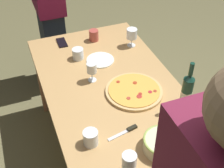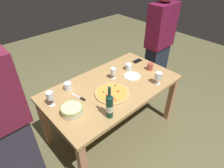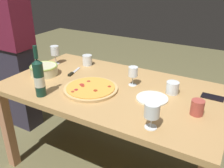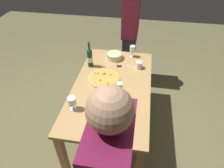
# 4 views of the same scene
# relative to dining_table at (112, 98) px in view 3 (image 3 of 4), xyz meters

# --- Properties ---
(ground_plane) EXTENTS (8.00, 8.00, 0.00)m
(ground_plane) POSITION_rel_dining_table_xyz_m (0.00, 0.00, -0.66)
(ground_plane) COLOR brown
(dining_table) EXTENTS (1.60, 0.90, 0.75)m
(dining_table) POSITION_rel_dining_table_xyz_m (0.00, 0.00, 0.00)
(dining_table) COLOR tan
(dining_table) RESTS_ON ground
(pizza) EXTENTS (0.38, 0.38, 0.03)m
(pizza) POSITION_rel_dining_table_xyz_m (-0.11, -0.12, 0.10)
(pizza) COLOR tan
(pizza) RESTS_ON dining_table
(serving_bowl) EXTENTS (0.22, 0.22, 0.08)m
(serving_bowl) POSITION_rel_dining_table_xyz_m (-0.59, -0.07, 0.14)
(serving_bowl) COLOR beige
(serving_bowl) RESTS_ON dining_table
(wine_bottle) EXTENTS (0.07, 0.07, 0.35)m
(wine_bottle) POSITION_rel_dining_table_xyz_m (-0.35, -0.35, 0.23)
(wine_bottle) COLOR #14392C
(wine_bottle) RESTS_ON dining_table
(wine_glass_near_pizza) EXTENTS (0.07, 0.07, 0.14)m
(wine_glass_near_pizza) POSITION_rel_dining_table_xyz_m (0.12, 0.10, 0.20)
(wine_glass_near_pizza) COLOR white
(wine_glass_near_pizza) RESTS_ON dining_table
(wine_glass_by_bottle) EXTENTS (0.08, 0.08, 0.15)m
(wine_glass_by_bottle) POSITION_rel_dining_table_xyz_m (0.43, -0.33, 0.20)
(wine_glass_by_bottle) COLOR white
(wine_glass_by_bottle) RESTS_ON dining_table
(wine_glass_far_left) EXTENTS (0.07, 0.07, 0.17)m
(wine_glass_far_left) POSITION_rel_dining_table_xyz_m (-0.68, 0.17, 0.21)
(wine_glass_far_left) COLOR white
(wine_glass_far_left) RESTS_ON dining_table
(cup_amber) EXTENTS (0.08, 0.08, 0.09)m
(cup_amber) POSITION_rel_dining_table_xyz_m (0.62, -0.07, 0.14)
(cup_amber) COLOR #AF483E
(cup_amber) RESTS_ON dining_table
(cup_ceramic) EXTENTS (0.09, 0.09, 0.08)m
(cup_ceramic) POSITION_rel_dining_table_xyz_m (0.41, 0.12, 0.13)
(cup_ceramic) COLOR white
(cup_ceramic) RESTS_ON dining_table
(cup_spare) EXTENTS (0.09, 0.09, 0.09)m
(cup_spare) POSITION_rel_dining_table_xyz_m (-0.42, 0.29, 0.14)
(cup_spare) COLOR white
(cup_spare) RESTS_ON dining_table
(side_plate) EXTENTS (0.21, 0.21, 0.01)m
(side_plate) POSITION_rel_dining_table_xyz_m (0.32, -0.03, 0.10)
(side_plate) COLOR white
(side_plate) RESTS_ON dining_table
(cell_phone) EXTENTS (0.14, 0.07, 0.01)m
(cell_phone) POSITION_rel_dining_table_xyz_m (0.67, 0.19, 0.10)
(cell_phone) COLOR black
(cell_phone) RESTS_ON dining_table
(pizza_knife) EXTENTS (0.06, 0.20, 0.02)m
(pizza_knife) POSITION_rel_dining_table_xyz_m (-0.41, 0.07, 0.10)
(pizza_knife) COLOR silver
(pizza_knife) RESTS_ON dining_table
(person_guest_left) EXTENTS (0.40, 0.24, 1.74)m
(person_guest_left) POSITION_rel_dining_table_xyz_m (-1.15, 0.09, 0.24)
(person_guest_left) COLOR #302C3D
(person_guest_left) RESTS_ON ground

